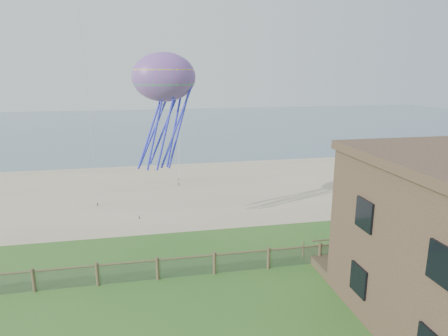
{
  "coord_description": "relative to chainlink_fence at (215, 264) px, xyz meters",
  "views": [
    {
      "loc": [
        -3.32,
        -13.12,
        10.62
      ],
      "look_at": [
        0.92,
        8.0,
        5.32
      ],
      "focal_mm": 32.0,
      "sensor_mm": 36.0,
      "label": 1
    }
  ],
  "objects": [
    {
      "name": "sand_beach",
      "position": [
        0.0,
        16.0,
        -0.55
      ],
      "size": [
        72.0,
        20.0,
        0.02
      ],
      "primitive_type": "cube",
      "color": "tan",
      "rests_on": "ground"
    },
    {
      "name": "ocean",
      "position": [
        0.0,
        60.0,
        -0.55
      ],
      "size": [
        160.0,
        68.0,
        0.02
      ],
      "primitive_type": "cube",
      "color": "slate",
      "rests_on": "ground"
    },
    {
      "name": "chainlink_fence",
      "position": [
        0.0,
        0.0,
        0.0
      ],
      "size": [
        36.2,
        0.2,
        1.25
      ],
      "primitive_type": null,
      "color": "#473828",
      "rests_on": "ground"
    },
    {
      "name": "motel_deck",
      "position": [
        13.0,
        -1.0,
        -0.3
      ],
      "size": [
        15.0,
        2.0,
        0.5
      ],
      "primitive_type": "cube",
      "color": "brown",
      "rests_on": "ground"
    },
    {
      "name": "picnic_table",
      "position": [
        7.17,
        -2.34,
        -0.2
      ],
      "size": [
        1.93,
        1.64,
        0.7
      ],
      "primitive_type": null,
      "rotation": [
        0.0,
        0.0,
        -0.26
      ],
      "color": "brown",
      "rests_on": "ground"
    },
    {
      "name": "octopus_kite",
      "position": [
        -2.01,
        6.07,
        7.68
      ],
      "size": [
        3.74,
        2.65,
        7.66
      ],
      "primitive_type": null,
      "rotation": [
        0.0,
        0.0,
        0.01
      ],
      "color": "#E1235D"
    }
  ]
}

